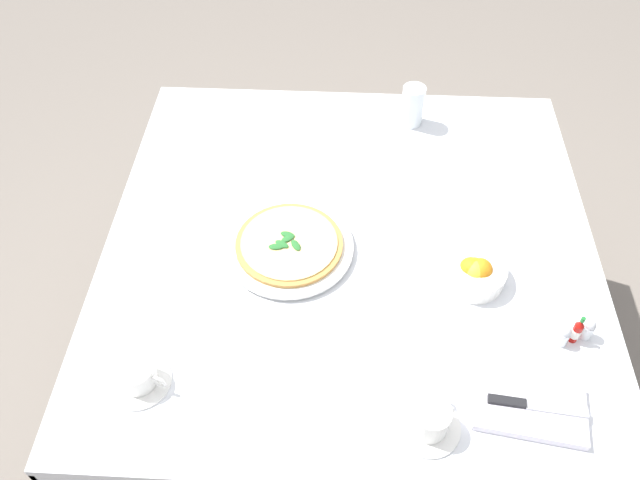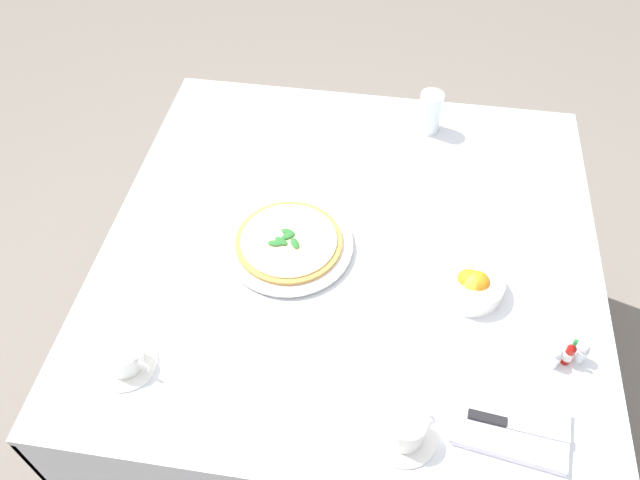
{
  "view_description": "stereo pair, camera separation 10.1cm",
  "coord_description": "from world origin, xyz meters",
  "px_view_note": "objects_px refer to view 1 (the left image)",
  "views": [
    {
      "loc": [
        -0.02,
        -1.01,
        1.9
      ],
      "look_at": [
        -0.07,
        -0.02,
        0.74
      ],
      "focal_mm": 35.2,
      "sensor_mm": 36.0,
      "label": 1
    },
    {
      "loc": [
        0.08,
        -1.0,
        1.9
      ],
      "look_at": [
        -0.07,
        -0.02,
        0.74
      ],
      "focal_mm": 35.2,
      "sensor_mm": 36.0,
      "label": 2
    }
  ],
  "objects_px": {
    "coffee_cup_far_right": "(138,376)",
    "salt_shaker": "(587,330)",
    "dinner_knife": "(533,405)",
    "pizza": "(289,243)",
    "water_glass_center_back": "(412,107)",
    "pepper_shaker": "(563,337)",
    "citrus_bowl": "(474,272)",
    "coffee_cup_far_left": "(430,420)",
    "hot_sauce_bottle": "(577,331)",
    "pizza_plate": "(289,247)",
    "napkin_folded": "(529,408)"
  },
  "relations": [
    {
      "from": "pizza",
      "to": "pizza_plate",
      "type": "bearing_deg",
      "value": 26.78
    },
    {
      "from": "coffee_cup_far_left",
      "to": "water_glass_center_back",
      "type": "height_order",
      "value": "water_glass_center_back"
    },
    {
      "from": "water_glass_center_back",
      "to": "dinner_knife",
      "type": "distance_m",
      "value": 0.92
    },
    {
      "from": "coffee_cup_far_left",
      "to": "citrus_bowl",
      "type": "relative_size",
      "value": 0.87
    },
    {
      "from": "water_glass_center_back",
      "to": "pepper_shaker",
      "type": "height_order",
      "value": "water_glass_center_back"
    },
    {
      "from": "water_glass_center_back",
      "to": "salt_shaker",
      "type": "xyz_separation_m",
      "value": [
        0.35,
        -0.72,
        -0.03
      ]
    },
    {
      "from": "pizza",
      "to": "salt_shaker",
      "type": "xyz_separation_m",
      "value": [
        0.66,
        -0.21,
        0.0
      ]
    },
    {
      "from": "pizza_plate",
      "to": "dinner_knife",
      "type": "height_order",
      "value": "dinner_knife"
    },
    {
      "from": "citrus_bowl",
      "to": "coffee_cup_far_left",
      "type": "bearing_deg",
      "value": -108.71
    },
    {
      "from": "dinner_knife",
      "to": "salt_shaker",
      "type": "bearing_deg",
      "value": 57.08
    },
    {
      "from": "coffee_cup_far_right",
      "to": "pepper_shaker",
      "type": "bearing_deg",
      "value": 8.93
    },
    {
      "from": "coffee_cup_far_right",
      "to": "hot_sauce_bottle",
      "type": "bearing_deg",
      "value": 9.27
    },
    {
      "from": "pizza",
      "to": "citrus_bowl",
      "type": "height_order",
      "value": "citrus_bowl"
    },
    {
      "from": "pizza_plate",
      "to": "napkin_folded",
      "type": "distance_m",
      "value": 0.65
    },
    {
      "from": "coffee_cup_far_left",
      "to": "citrus_bowl",
      "type": "distance_m",
      "value": 0.39
    },
    {
      "from": "dinner_knife",
      "to": "salt_shaker",
      "type": "height_order",
      "value": "salt_shaker"
    },
    {
      "from": "pizza",
      "to": "napkin_folded",
      "type": "relative_size",
      "value": 1.1
    },
    {
      "from": "napkin_folded",
      "to": "citrus_bowl",
      "type": "height_order",
      "value": "citrus_bowl"
    },
    {
      "from": "pizza",
      "to": "salt_shaker",
      "type": "distance_m",
      "value": 0.7
    },
    {
      "from": "citrus_bowl",
      "to": "pepper_shaker",
      "type": "height_order",
      "value": "citrus_bowl"
    },
    {
      "from": "dinner_knife",
      "to": "coffee_cup_far_right",
      "type": "bearing_deg",
      "value": -175.41
    },
    {
      "from": "pizza",
      "to": "pepper_shaker",
      "type": "xyz_separation_m",
      "value": [
        0.61,
        -0.23,
        0.0
      ]
    },
    {
      "from": "coffee_cup_far_right",
      "to": "coffee_cup_far_left",
      "type": "relative_size",
      "value": 1.0
    },
    {
      "from": "pizza",
      "to": "coffee_cup_far_right",
      "type": "distance_m",
      "value": 0.46
    },
    {
      "from": "pizza_plate",
      "to": "citrus_bowl",
      "type": "distance_m",
      "value": 0.44
    },
    {
      "from": "pizza_plate",
      "to": "pizza",
      "type": "relative_size",
      "value": 1.2
    },
    {
      "from": "citrus_bowl",
      "to": "hot_sauce_bottle",
      "type": "height_order",
      "value": "hot_sauce_bottle"
    },
    {
      "from": "pizza_plate",
      "to": "napkin_folded",
      "type": "relative_size",
      "value": 1.32
    },
    {
      "from": "napkin_folded",
      "to": "dinner_knife",
      "type": "relative_size",
      "value": 1.21
    },
    {
      "from": "coffee_cup_far_right",
      "to": "pepper_shaker",
      "type": "xyz_separation_m",
      "value": [
        0.89,
        0.14,
        -0.0
      ]
    },
    {
      "from": "citrus_bowl",
      "to": "hot_sauce_bottle",
      "type": "relative_size",
      "value": 1.81
    },
    {
      "from": "pizza",
      "to": "water_glass_center_back",
      "type": "height_order",
      "value": "water_glass_center_back"
    },
    {
      "from": "salt_shaker",
      "to": "pepper_shaker",
      "type": "bearing_deg",
      "value": -160.35
    },
    {
      "from": "water_glass_center_back",
      "to": "napkin_folded",
      "type": "relative_size",
      "value": 0.52
    },
    {
      "from": "hot_sauce_bottle",
      "to": "pepper_shaker",
      "type": "xyz_separation_m",
      "value": [
        -0.03,
        -0.01,
        -0.01
      ]
    },
    {
      "from": "pizza_plate",
      "to": "coffee_cup_far_right",
      "type": "height_order",
      "value": "coffee_cup_far_right"
    },
    {
      "from": "coffee_cup_far_right",
      "to": "dinner_knife",
      "type": "height_order",
      "value": "coffee_cup_far_right"
    },
    {
      "from": "pizza_plate",
      "to": "pepper_shaker",
      "type": "distance_m",
      "value": 0.65
    },
    {
      "from": "coffee_cup_far_left",
      "to": "pizza",
      "type": "bearing_deg",
      "value": 125.23
    },
    {
      "from": "pizza",
      "to": "coffee_cup_far_left",
      "type": "relative_size",
      "value": 2.0
    },
    {
      "from": "coffee_cup_far_left",
      "to": "citrus_bowl",
      "type": "bearing_deg",
      "value": 71.29
    },
    {
      "from": "water_glass_center_back",
      "to": "pepper_shaker",
      "type": "xyz_separation_m",
      "value": [
        0.29,
        -0.74,
        -0.03
      ]
    },
    {
      "from": "pizza_plate",
      "to": "pepper_shaker",
      "type": "bearing_deg",
      "value": -20.85
    },
    {
      "from": "coffee_cup_far_right",
      "to": "hot_sauce_bottle",
      "type": "distance_m",
      "value": 0.93
    },
    {
      "from": "water_glass_center_back",
      "to": "napkin_folded",
      "type": "bearing_deg",
      "value": -77.55
    },
    {
      "from": "water_glass_center_back",
      "to": "pepper_shaker",
      "type": "relative_size",
      "value": 2.17
    },
    {
      "from": "pizza_plate",
      "to": "coffee_cup_far_left",
      "type": "relative_size",
      "value": 2.4
    },
    {
      "from": "coffee_cup_far_right",
      "to": "salt_shaker",
      "type": "height_order",
      "value": "coffee_cup_far_right"
    },
    {
      "from": "coffee_cup_far_right",
      "to": "dinner_knife",
      "type": "relative_size",
      "value": 0.67
    },
    {
      "from": "pizza_plate",
      "to": "pizza",
      "type": "bearing_deg",
      "value": -153.22
    }
  ]
}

